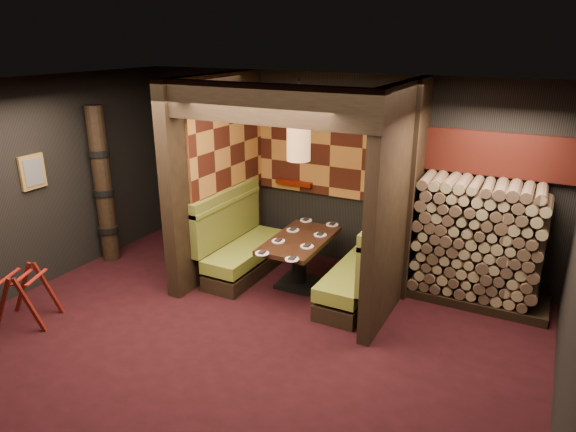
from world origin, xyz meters
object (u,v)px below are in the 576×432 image
at_px(booth_bench_left, 241,247).
at_px(firewood_stack, 484,244).
at_px(dining_table, 300,254).
at_px(booth_bench_right, 363,273).
at_px(pendant_lamp, 299,143).
at_px(totem_column, 103,186).
at_px(luggage_rack, 26,294).

bearing_deg(booth_bench_left, firewood_stack, 12.17).
xyz_separation_m(dining_table, firewood_stack, (2.30, 0.68, 0.34)).
height_order(booth_bench_right, dining_table, booth_bench_right).
height_order(dining_table, firewood_stack, firewood_stack).
distance_m(booth_bench_left, pendant_lamp, 1.89).
height_order(totem_column, firewood_stack, totem_column).
relative_size(booth_bench_right, luggage_rack, 1.98).
bearing_deg(booth_bench_left, booth_bench_right, 0.00).
relative_size(dining_table, pendant_lamp, 1.31).
bearing_deg(booth_bench_right, totem_column, -172.14).
relative_size(luggage_rack, totem_column, 0.34).
xyz_separation_m(totem_column, firewood_stack, (5.33, 1.25, -0.37)).
xyz_separation_m(pendant_lamp, firewood_stack, (2.30, 0.73, -1.22)).
relative_size(booth_bench_right, firewood_stack, 0.92).
distance_m(dining_table, pendant_lamp, 1.56).
height_order(booth_bench_left, firewood_stack, firewood_stack).
height_order(luggage_rack, totem_column, totem_column).
bearing_deg(firewood_stack, luggage_rack, -147.21).
distance_m(totem_column, firewood_stack, 5.49).
bearing_deg(firewood_stack, booth_bench_right, -152.65).
bearing_deg(booth_bench_right, firewood_stack, 27.35).
xyz_separation_m(booth_bench_right, dining_table, (-0.94, 0.02, 0.07)).
bearing_deg(totem_column, luggage_rack, -74.22).
relative_size(booth_bench_right, pendant_lamp, 1.54).
relative_size(pendant_lamp, totem_column, 0.43).
relative_size(booth_bench_left, booth_bench_right, 1.00).
bearing_deg(firewood_stack, pendant_lamp, -162.34).
distance_m(booth_bench_right, totem_column, 4.10).
distance_m(dining_table, luggage_rack, 3.49).
relative_size(luggage_rack, firewood_stack, 0.47).
height_order(booth_bench_right, luggage_rack, booth_bench_right).
distance_m(luggage_rack, firewood_stack, 5.74).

